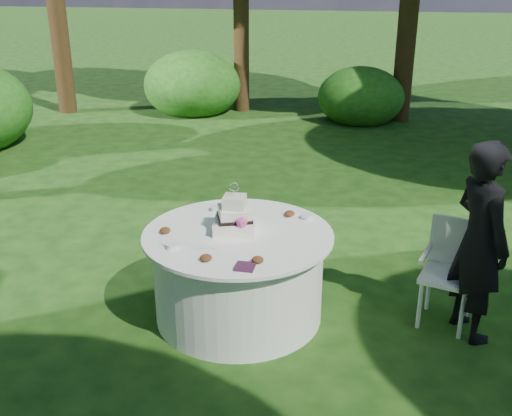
{
  "coord_description": "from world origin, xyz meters",
  "views": [
    {
      "loc": [
        1.05,
        -4.31,
        2.77
      ],
      "look_at": [
        0.15,
        0.0,
        1.0
      ],
      "focal_mm": 42.0,
      "sensor_mm": 36.0,
      "label": 1
    }
  ],
  "objects_px": {
    "guest": "(480,242)",
    "cake": "(235,218)",
    "table": "(238,274)",
    "napkins": "(245,267)",
    "chair": "(451,264)"
  },
  "relations": [
    {
      "from": "guest",
      "to": "cake",
      "type": "relative_size",
      "value": 3.77
    },
    {
      "from": "guest",
      "to": "table",
      "type": "xyz_separation_m",
      "value": [
        -1.89,
        -0.13,
        -0.42
      ]
    },
    {
      "from": "napkins",
      "to": "table",
      "type": "height_order",
      "value": "napkins"
    },
    {
      "from": "guest",
      "to": "chair",
      "type": "xyz_separation_m",
      "value": [
        -0.17,
        0.16,
        -0.29
      ]
    },
    {
      "from": "chair",
      "to": "guest",
      "type": "bearing_deg",
      "value": -43.9
    },
    {
      "from": "guest",
      "to": "cake",
      "type": "distance_m",
      "value": 1.92
    },
    {
      "from": "napkins",
      "to": "chair",
      "type": "distance_m",
      "value": 1.78
    },
    {
      "from": "table",
      "to": "napkins",
      "type": "bearing_deg",
      "value": -71.93
    },
    {
      "from": "guest",
      "to": "chair",
      "type": "height_order",
      "value": "guest"
    },
    {
      "from": "guest",
      "to": "cake",
      "type": "bearing_deg",
      "value": 65.68
    },
    {
      "from": "napkins",
      "to": "table",
      "type": "bearing_deg",
      "value": 108.07
    },
    {
      "from": "napkins",
      "to": "guest",
      "type": "relative_size",
      "value": 0.09
    },
    {
      "from": "table",
      "to": "chair",
      "type": "relative_size",
      "value": 1.76
    },
    {
      "from": "napkins",
      "to": "guest",
      "type": "distance_m",
      "value": 1.84
    },
    {
      "from": "napkins",
      "to": "table",
      "type": "relative_size",
      "value": 0.09
    }
  ]
}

